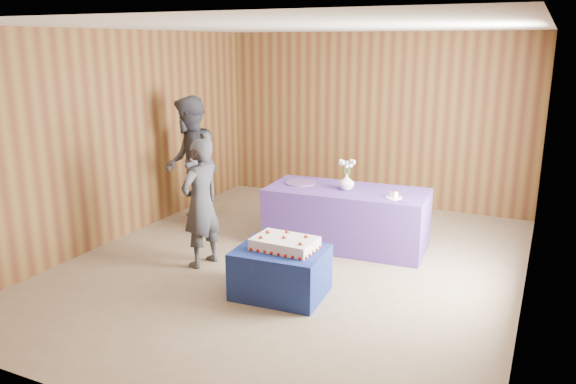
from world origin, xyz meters
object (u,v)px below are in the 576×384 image
Objects in this scene: vase at (347,182)px; serving_table at (346,218)px; cake_table at (281,272)px; sheet_cake at (285,243)px; guest_left at (201,203)px; guest_right at (190,163)px.

serving_table is at bearing 84.96° from vase.
sheet_cake reaches higher than cake_table.
serving_table reaches higher than cake_table.
vase is (0.08, 1.61, 0.29)m from sheet_cake.
guest_left is at bearing -137.93° from serving_table.
vase reaches higher than cake_table.
sheet_cake is 3.36× the size of vase.
guest_right reaches higher than guest_left.
guest_right is (-2.21, -0.22, 0.55)m from serving_table.
cake_table is 0.60× the size of guest_left.
guest_right is (-2.10, 1.45, 0.67)m from cake_table.
guest_left is at bearing 167.69° from sheet_cake.
serving_table is at bearing 61.52° from guest_right.
serving_table is at bearing 146.89° from guest_left.
sheet_cake is 0.37× the size of guest_right.
vase is at bearing 82.40° from cake_table.
vase is at bearing 60.85° from guest_right.
cake_table is 0.31m from sheet_cake.
guest_right is (-0.91, 1.11, 0.17)m from guest_left.
guest_left is (-1.30, -1.33, 0.38)m from serving_table.
sheet_cake is at bearing -92.93° from vase.
cake_table is 1.33m from guest_left.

